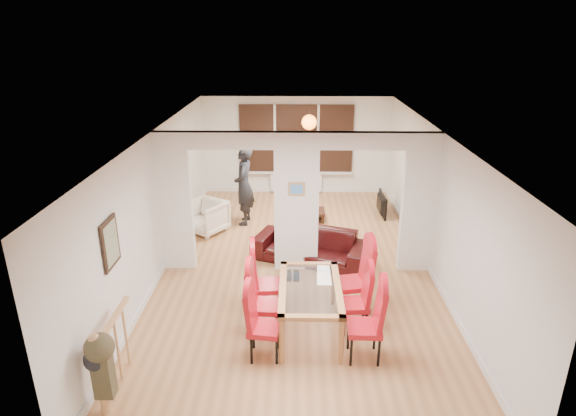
{
  "coord_description": "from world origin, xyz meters",
  "views": [
    {
      "loc": [
        -0.02,
        -8.15,
        4.28
      ],
      "look_at": [
        -0.16,
        0.6,
        0.98
      ],
      "focal_mm": 30.0,
      "sensor_mm": 36.0,
      "label": 1
    }
  ],
  "objects_px": {
    "dining_table": "(310,309)",
    "person": "(244,185)",
    "armchair": "(206,217)",
    "bottle": "(308,203)",
    "dining_chair_lb": "(265,301)",
    "dining_chair_la": "(264,323)",
    "television": "(379,204)",
    "bowl": "(307,209)",
    "dining_chair_lc": "(267,281)",
    "dining_chair_ra": "(365,322)",
    "dining_chair_rb": "(355,300)",
    "coffee_table": "(302,215)",
    "dining_chair_rc": "(354,278)",
    "sofa": "(311,246)"
  },
  "relations": [
    {
      "from": "dining_chair_lb",
      "to": "dining_chair_lc",
      "type": "xyz_separation_m",
      "value": [
        0.01,
        0.55,
        0.02
      ]
    },
    {
      "from": "dining_chair_lb",
      "to": "sofa",
      "type": "relative_size",
      "value": 0.5
    },
    {
      "from": "armchair",
      "to": "bottle",
      "type": "xyz_separation_m",
      "value": [
        2.27,
        0.81,
        0.04
      ]
    },
    {
      "from": "dining_chair_lb",
      "to": "armchair",
      "type": "height_order",
      "value": "dining_chair_lb"
    },
    {
      "from": "dining_chair_la",
      "to": "dining_chair_lb",
      "type": "relative_size",
      "value": 0.96
    },
    {
      "from": "bottle",
      "to": "dining_chair_rb",
      "type": "bearing_deg",
      "value": -82.47
    },
    {
      "from": "dining_chair_lb",
      "to": "dining_chair_lc",
      "type": "distance_m",
      "value": 0.55
    },
    {
      "from": "armchair",
      "to": "dining_chair_rb",
      "type": "bearing_deg",
      "value": -17.8
    },
    {
      "from": "armchair",
      "to": "coffee_table",
      "type": "relative_size",
      "value": 0.74
    },
    {
      "from": "sofa",
      "to": "television",
      "type": "bearing_deg",
      "value": 75.86
    },
    {
      "from": "dining_table",
      "to": "bowl",
      "type": "bearing_deg",
      "value": 89.46
    },
    {
      "from": "dining_chair_la",
      "to": "dining_chair_ra",
      "type": "bearing_deg",
      "value": 7.26
    },
    {
      "from": "person",
      "to": "dining_chair_lb",
      "type": "bearing_deg",
      "value": 11.86
    },
    {
      "from": "dining_chair_ra",
      "to": "dining_chair_rb",
      "type": "xyz_separation_m",
      "value": [
        -0.05,
        0.65,
        -0.06
      ]
    },
    {
      "from": "dining_chair_lc",
      "to": "dining_chair_ra",
      "type": "xyz_separation_m",
      "value": [
        1.37,
        -1.1,
        -0.01
      ]
    },
    {
      "from": "dining_chair_la",
      "to": "bottle",
      "type": "xyz_separation_m",
      "value": [
        0.71,
        5.09,
        -0.13
      ]
    },
    {
      "from": "sofa",
      "to": "television",
      "type": "height_order",
      "value": "sofa"
    },
    {
      "from": "television",
      "to": "dining_chair_la",
      "type": "bearing_deg",
      "value": 155.24
    },
    {
      "from": "television",
      "to": "bottle",
      "type": "bearing_deg",
      "value": 100.48
    },
    {
      "from": "dining_chair_rb",
      "to": "dining_chair_lb",
      "type": "bearing_deg",
      "value": -178.84
    },
    {
      "from": "television",
      "to": "bowl",
      "type": "distance_m",
      "value": 1.8
    },
    {
      "from": "person",
      "to": "coffee_table",
      "type": "distance_m",
      "value": 1.56
    },
    {
      "from": "dining_chair_lc",
      "to": "sofa",
      "type": "bearing_deg",
      "value": 62.04
    },
    {
      "from": "dining_chair_rc",
      "to": "television",
      "type": "xyz_separation_m",
      "value": [
        1.1,
        4.27,
        -0.33
      ]
    },
    {
      "from": "dining_chair_lb",
      "to": "bottle",
      "type": "bearing_deg",
      "value": 84.95
    },
    {
      "from": "dining_chair_la",
      "to": "person",
      "type": "distance_m",
      "value": 4.91
    },
    {
      "from": "dining_chair_lc",
      "to": "armchair",
      "type": "relative_size",
      "value": 1.43
    },
    {
      "from": "dining_chair_rc",
      "to": "bottle",
      "type": "xyz_separation_m",
      "value": [
        -0.62,
        3.93,
        -0.19
      ]
    },
    {
      "from": "dining_chair_lb",
      "to": "bowl",
      "type": "height_order",
      "value": "dining_chair_lb"
    },
    {
      "from": "armchair",
      "to": "person",
      "type": "relative_size",
      "value": 0.43
    },
    {
      "from": "dining_chair_lb",
      "to": "armchair",
      "type": "xyz_separation_m",
      "value": [
        -1.53,
        3.75,
        -0.18
      ]
    },
    {
      "from": "dining_chair_lb",
      "to": "television",
      "type": "relative_size",
      "value": 1.19
    },
    {
      "from": "dining_chair_ra",
      "to": "dining_chair_rb",
      "type": "bearing_deg",
      "value": 96.14
    },
    {
      "from": "sofa",
      "to": "coffee_table",
      "type": "bearing_deg",
      "value": 114.16
    },
    {
      "from": "dining_chair_ra",
      "to": "armchair",
      "type": "bearing_deg",
      "value": 125.63
    },
    {
      "from": "sofa",
      "to": "bottle",
      "type": "relative_size",
      "value": 7.0
    },
    {
      "from": "dining_chair_la",
      "to": "dining_chair_rc",
      "type": "height_order",
      "value": "dining_chair_rc"
    },
    {
      "from": "dining_table",
      "to": "dining_chair_ra",
      "type": "height_order",
      "value": "dining_chair_ra"
    },
    {
      "from": "bottle",
      "to": "dining_chair_lb",
      "type": "bearing_deg",
      "value": -99.25
    },
    {
      "from": "dining_chair_ra",
      "to": "sofa",
      "type": "xyz_separation_m",
      "value": [
        -0.64,
        2.94,
        -0.25
      ]
    },
    {
      "from": "bottle",
      "to": "dining_chair_la",
      "type": "bearing_deg",
      "value": -97.93
    },
    {
      "from": "dining_table",
      "to": "person",
      "type": "distance_m",
      "value": 4.49
    },
    {
      "from": "armchair",
      "to": "television",
      "type": "relative_size",
      "value": 0.87
    },
    {
      "from": "dining_chair_lc",
      "to": "bottle",
      "type": "bearing_deg",
      "value": 73.47
    },
    {
      "from": "dining_chair_ra",
      "to": "bowl",
      "type": "bearing_deg",
      "value": 99.13
    },
    {
      "from": "dining_chair_lc",
      "to": "dining_chair_rc",
      "type": "xyz_separation_m",
      "value": [
        1.35,
        0.07,
        0.02
      ]
    },
    {
      "from": "armchair",
      "to": "bowl",
      "type": "relative_size",
      "value": 3.41
    },
    {
      "from": "dining_table",
      "to": "armchair",
      "type": "height_order",
      "value": "dining_table"
    },
    {
      "from": "dining_table",
      "to": "television",
      "type": "distance_m",
      "value": 5.16
    },
    {
      "from": "dining_chair_lc",
      "to": "dining_chair_la",
      "type": "bearing_deg",
      "value": -94.93
    }
  ]
}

